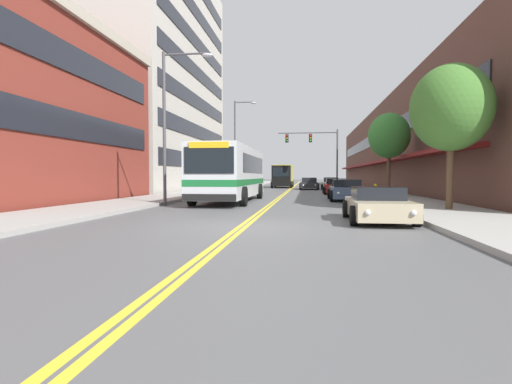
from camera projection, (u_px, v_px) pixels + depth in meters
ground_plane at (292, 188)px, 48.79m from camera, size 240.00×240.00×0.00m
sidewalk_left at (232, 187)px, 49.75m from camera, size 3.94×106.00×0.15m
sidewalk_right at (354, 188)px, 47.83m from camera, size 3.94×106.00×0.15m
centre_line at (292, 188)px, 48.79m from camera, size 0.34×106.00×0.01m
brick_storefront_left at (13, 112)px, 21.96m from camera, size 9.24×16.01×10.12m
office_tower_left at (144, 75)px, 43.04m from camera, size 12.08×25.15×24.78m
storefront_row_right at (408, 149)px, 46.85m from camera, size 9.10×68.00×9.35m
city_bus at (232, 172)px, 23.79m from camera, size 2.95×11.00×3.14m
car_silver_parked_left_near at (251, 184)px, 44.89m from camera, size 2.13×4.86×1.26m
car_black_parked_left_mid at (233, 187)px, 33.51m from camera, size 2.06×4.17×1.26m
car_beige_parked_right_foreground at (378, 205)px, 13.36m from camera, size 2.07×4.16×1.16m
car_white_parked_right_mid at (331, 184)px, 43.57m from camera, size 2.02×4.56×1.34m
car_slate_blue_parked_right_far at (346, 190)px, 24.85m from camera, size 2.16×4.76×1.30m
car_red_parked_right_end at (336, 187)px, 33.62m from camera, size 2.08×4.88×1.30m
car_charcoal_moving_lead at (309, 184)px, 44.88m from camera, size 2.15×4.75×1.31m
box_truck at (283, 176)px, 51.64m from camera, size 2.60×7.34×2.91m
traffic_signal_mast at (317, 147)px, 44.74m from camera, size 6.69×0.38×6.70m
street_lamp_left_near at (171, 114)px, 20.15m from camera, size 2.60×0.28×7.77m
street_lamp_left_far at (238, 138)px, 39.80m from camera, size 2.23×0.28×8.98m
street_tree_right_near at (451, 108)px, 16.42m from camera, size 3.25×3.25×5.97m
street_tree_right_mid at (389, 136)px, 28.31m from camera, size 2.91×2.91×5.83m
fire_hydrant at (375, 191)px, 23.75m from camera, size 0.30×0.22×0.91m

